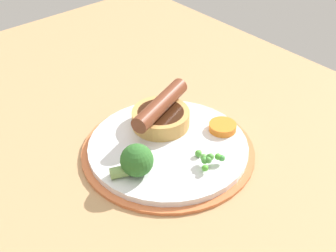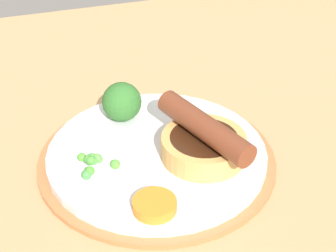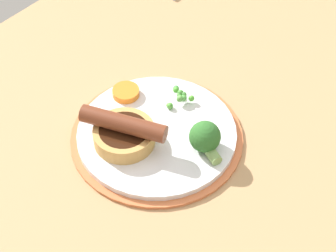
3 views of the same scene
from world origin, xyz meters
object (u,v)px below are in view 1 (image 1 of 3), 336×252
(dinner_plate, at_px, (168,149))
(sausage_pudding, at_px, (161,114))
(broccoli_floret_far, at_px, (136,161))
(pea_pile, at_px, (208,158))
(carrot_slice_1, at_px, (223,127))

(dinner_plate, bearing_deg, sausage_pudding, -27.87)
(sausage_pudding, bearing_deg, broccoli_floret_far, -166.73)
(dinner_plate, relative_size, sausage_pudding, 2.02)
(dinner_plate, xyz_separation_m, pea_pile, (-0.07, -0.01, 0.02))
(sausage_pudding, relative_size, broccoli_floret_far, 2.12)
(dinner_plate, bearing_deg, pea_pile, -169.42)
(sausage_pudding, distance_m, carrot_slice_1, 0.09)
(broccoli_floret_far, relative_size, carrot_slice_1, 1.42)
(dinner_plate, distance_m, pea_pile, 0.07)
(sausage_pudding, distance_m, broccoli_floret_far, 0.11)
(dinner_plate, xyz_separation_m, sausage_pudding, (0.04, -0.02, 0.03))
(broccoli_floret_far, bearing_deg, dinner_plate, 38.93)
(sausage_pudding, xyz_separation_m, broccoli_floret_far, (-0.06, 0.09, 0.00))
(pea_pile, height_order, carrot_slice_1, pea_pile)
(dinner_plate, height_order, broccoli_floret_far, broccoli_floret_far)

